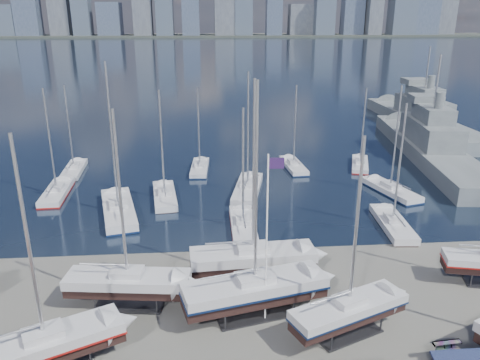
{
  "coord_description": "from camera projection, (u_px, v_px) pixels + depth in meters",
  "views": [
    {
      "loc": [
        -2.76,
        -41.45,
        21.78
      ],
      "look_at": [
        1.14,
        8.0,
        4.57
      ],
      "focal_mm": 35.0,
      "sensor_mm": 36.0,
      "label": 1
    }
  ],
  "objects": [
    {
      "name": "ground",
      "position": [
        243.0,
        309.0,
        36.96
      ],
      "size": [
        1400.0,
        1400.0,
        0.0
      ],
      "primitive_type": "plane",
      "color": "#605E59",
      "rests_on": "ground"
    },
    {
      "name": "water",
      "position": [
        206.0,
        51.0,
        328.97
      ],
      "size": [
        1400.0,
        600.0,
        0.4
      ],
      "primitive_type": "cube",
      "color": "#19253B",
      "rests_on": "ground"
    },
    {
      "name": "far_shore",
      "position": [
        204.0,
        36.0,
        573.43
      ],
      "size": [
        1400.0,
        80.0,
        2.2
      ],
      "primitive_type": "cube",
      "color": "#2D332D",
      "rests_on": "ground"
    },
    {
      "name": "skyline",
      "position": [
        196.0,
        3.0,
        554.52
      ],
      "size": [
        639.14,
        43.8,
        107.69
      ],
      "color": "#475166",
      "rests_on": "far_shore"
    },
    {
      "name": "sailboat_cradle_1",
      "position": [
        45.0,
        345.0,
        29.75
      ],
      "size": [
        10.05,
        6.84,
        15.93
      ],
      "rotation": [
        0.0,
        0.0,
        0.46
      ],
      "color": "#2D2D33",
      "rests_on": "ground"
    },
    {
      "name": "sailboat_cradle_2",
      "position": [
        128.0,
        282.0,
        36.82
      ],
      "size": [
        9.97,
        3.9,
        15.86
      ],
      "rotation": [
        0.0,
        0.0,
        -0.12
      ],
      "color": "#2D2D33",
      "rests_on": "ground"
    },
    {
      "name": "sailboat_cradle_3",
      "position": [
        255.0,
        289.0,
        35.69
      ],
      "size": [
        11.64,
        5.76,
        17.97
      ],
      "rotation": [
        0.0,
        0.0,
        0.24
      ],
      "color": "#2D2D33",
      "rests_on": "ground"
    },
    {
      "name": "sailboat_cradle_4",
      "position": [
        253.0,
        258.0,
        40.37
      ],
      "size": [
        10.95,
        3.71,
        17.47
      ],
      "rotation": [
        0.0,
        0.0,
        0.06
      ],
      "color": "#2D2D33",
      "rests_on": "ground"
    },
    {
      "name": "sailboat_cradle_5",
      "position": [
        349.0,
        310.0,
        33.46
      ],
      "size": [
        9.38,
        5.93,
        14.82
      ],
      "rotation": [
        0.0,
        0.0,
        0.4
      ],
      "color": "#2D2D33",
      "rests_on": "ground"
    },
    {
      "name": "sailboat_moored_1",
      "position": [
        57.0,
        193.0,
        60.52
      ],
      "size": [
        3.25,
        9.81,
        14.46
      ],
      "rotation": [
        0.0,
        0.0,
        1.63
      ],
      "color": "black",
      "rests_on": "water"
    },
    {
      "name": "sailboat_moored_2",
      "position": [
        74.0,
        170.0,
        69.6
      ],
      "size": [
        3.08,
        9.1,
        13.52
      ],
      "rotation": [
        0.0,
        0.0,
        1.64
      ],
      "color": "black",
      "rests_on": "water"
    },
    {
      "name": "sailboat_moored_3",
      "position": [
        119.0,
        212.0,
        54.75
      ],
      "size": [
        6.17,
        12.72,
        18.32
      ],
      "rotation": [
        0.0,
        0.0,
        1.8
      ],
      "color": "black",
      "rests_on": "water"
    },
    {
      "name": "sailboat_moored_4",
      "position": [
        165.0,
        197.0,
        59.23
      ],
      "size": [
        3.83,
        9.82,
        14.43
      ],
      "rotation": [
        0.0,
        0.0,
        1.69
      ],
      "color": "black",
      "rests_on": "water"
    },
    {
      "name": "sailboat_moored_5",
      "position": [
        200.0,
        169.0,
        70.43
      ],
      "size": [
        2.99,
        8.83,
        13.0
      ],
      "rotation": [
        0.0,
        0.0,
        1.51
      ],
      "color": "black",
      "rests_on": "water"
    },
    {
      "name": "sailboat_moored_6",
      "position": [
        243.0,
        226.0,
        50.97
      ],
      "size": [
        2.71,
        9.33,
        13.91
      ],
      "rotation": [
        0.0,
        0.0,
        1.56
      ],
      "color": "black",
      "rests_on": "water"
    },
    {
      "name": "sailboat_moored_7",
      "position": [
        248.0,
        190.0,
        61.57
      ],
      "size": [
        5.22,
        11.26,
        16.41
      ],
      "rotation": [
        0.0,
        0.0,
        1.36
      ],
      "color": "black",
      "rests_on": "water"
    },
    {
      "name": "sailboat_moored_8",
      "position": [
        293.0,
        166.0,
        71.51
      ],
      "size": [
        3.13,
        9.01,
        13.23
      ],
      "rotation": [
        0.0,
        0.0,
        1.64
      ],
      "color": "black",
      "rests_on": "water"
    },
    {
      "name": "sailboat_moored_9",
      "position": [
        393.0,
        225.0,
        51.29
      ],
      "size": [
        3.34,
        9.65,
        14.32
      ],
      "rotation": [
        0.0,
        0.0,
        1.5
      ],
      "color": "black",
      "rests_on": "water"
    },
    {
      "name": "sailboat_moored_10",
      "position": [
        390.0,
        191.0,
        61.42
      ],
      "size": [
        5.42,
        10.18,
        14.66
      ],
      "rotation": [
        0.0,
        0.0,
        1.86
      ],
      "color": "black",
      "rests_on": "water"
    },
    {
      "name": "sailboat_moored_11",
      "position": [
        360.0,
        165.0,
        72.21
      ],
      "size": [
        4.83,
        8.78,
        12.64
      ],
      "rotation": [
        0.0,
        0.0,
        1.26
      ],
      "color": "black",
      "rests_on": "water"
    },
    {
      "name": "naval_ship_east",
      "position": [
        428.0,
        147.0,
        77.24
      ],
      "size": [
        12.93,
        45.09,
        18.01
      ],
      "rotation": [
        0.0,
        0.0,
        1.44
      ],
      "color": "slate",
      "rests_on": "water"
    },
    {
      "name": "naval_ship_west",
      "position": [
        421.0,
        119.0,
        98.02
      ],
      "size": [
        7.62,
        45.3,
        18.07
      ],
      "rotation": [
        0.0,
        0.0,
        1.58
      ],
      "color": "slate",
      "rests_on": "water"
    },
    {
      "name": "flagpole",
      "position": [
        268.0,
        228.0,
        33.18
      ],
      "size": [
        1.16,
        0.12,
        13.14
      ],
      "color": "white",
      "rests_on": "ground"
    }
  ]
}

